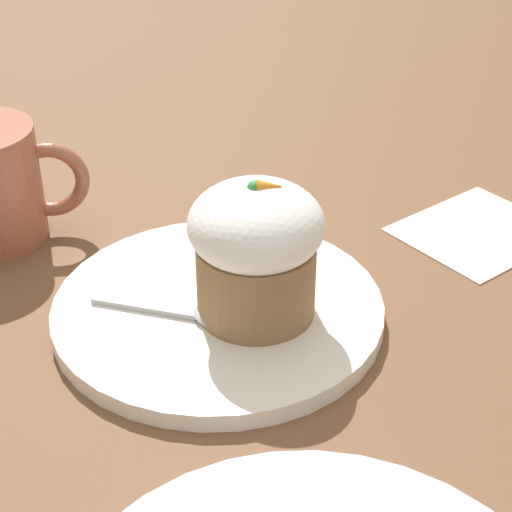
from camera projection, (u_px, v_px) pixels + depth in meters
name	position (u px, v px, depth m)	size (l,w,h in m)	color
ground_plane	(218.00, 317.00, 0.57)	(4.00, 4.00, 0.00)	brown
dessert_plate	(218.00, 310.00, 0.56)	(0.22, 0.22, 0.01)	white
carrot_cake	(256.00, 248.00, 0.53)	(0.08, 0.08, 0.09)	olive
spoon	(195.00, 312.00, 0.55)	(0.10, 0.06, 0.01)	#B7B7BC
paper_napkin	(479.00, 231.00, 0.66)	(0.15, 0.14, 0.00)	white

